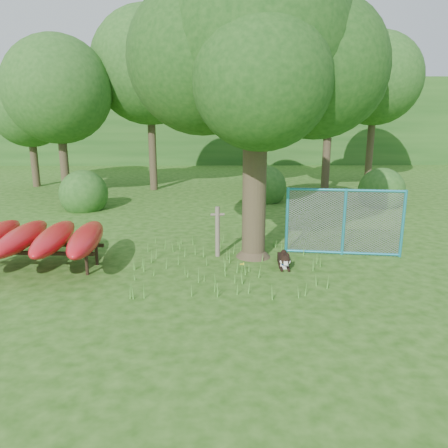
{
  "coord_description": "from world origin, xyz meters",
  "views": [
    {
      "loc": [
        0.04,
        -8.82,
        3.54
      ],
      "look_at": [
        0.2,
        1.2,
        1.0
      ],
      "focal_mm": 35.0,
      "sensor_mm": 36.0,
      "label": 1
    }
  ],
  "objects_px": {
    "kayak_rack": "(38,238)",
    "husky_dog": "(284,260)",
    "fence_section": "(344,222)",
    "oak_tree": "(255,53)"
  },
  "relations": [
    {
      "from": "husky_dog",
      "to": "fence_section",
      "type": "relative_size",
      "value": 0.35
    },
    {
      "from": "kayak_rack",
      "to": "husky_dog",
      "type": "distance_m",
      "value": 5.76
    },
    {
      "from": "kayak_rack",
      "to": "fence_section",
      "type": "xyz_separation_m",
      "value": [
        7.38,
        0.95,
        0.11
      ]
    },
    {
      "from": "oak_tree",
      "to": "fence_section",
      "type": "height_order",
      "value": "oak_tree"
    },
    {
      "from": "oak_tree",
      "to": "fence_section",
      "type": "bearing_deg",
      "value": 1.86
    },
    {
      "from": "husky_dog",
      "to": "oak_tree",
      "type": "bearing_deg",
      "value": 132.81
    },
    {
      "from": "kayak_rack",
      "to": "husky_dog",
      "type": "height_order",
      "value": "kayak_rack"
    },
    {
      "from": "oak_tree",
      "to": "fence_section",
      "type": "distance_m",
      "value": 4.65
    },
    {
      "from": "oak_tree",
      "to": "kayak_rack",
      "type": "height_order",
      "value": "oak_tree"
    },
    {
      "from": "kayak_rack",
      "to": "husky_dog",
      "type": "xyz_separation_m",
      "value": [
        5.73,
        0.04,
        -0.59
      ]
    }
  ]
}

